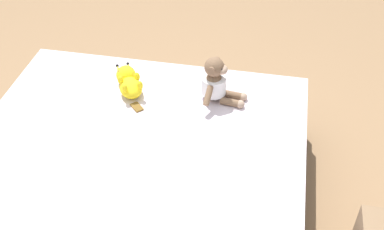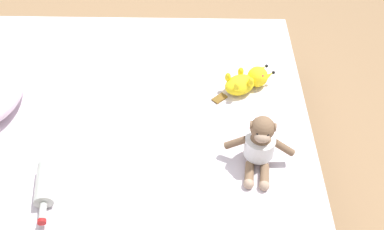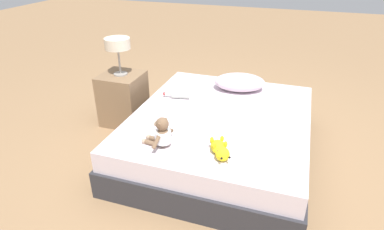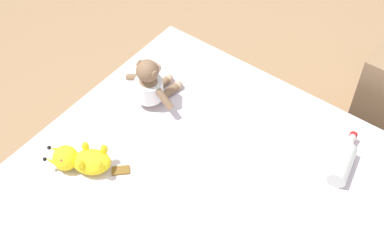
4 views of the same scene
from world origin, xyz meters
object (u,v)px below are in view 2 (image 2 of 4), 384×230
object	(u,v)px
bed	(122,136)
glass_bottle	(45,185)
plush_monkey	(260,145)
plush_yellow_creature	(247,81)

from	to	relation	value
bed	glass_bottle	world-z (taller)	glass_bottle
plush_monkey	glass_bottle	xyz separation A→B (m)	(-0.17, 0.83, -0.06)
bed	glass_bottle	xyz separation A→B (m)	(-0.46, 0.20, 0.24)
plush_monkey	plush_yellow_creature	size ratio (longest dim) A/B	0.93
bed	plush_yellow_creature	distance (m)	0.68
plush_monkey	plush_yellow_creature	world-z (taller)	plush_monkey
plush_monkey	glass_bottle	world-z (taller)	plush_monkey
plush_monkey	bed	bearing A→B (deg)	64.58
bed	plush_monkey	world-z (taller)	plush_monkey
glass_bottle	plush_yellow_creature	bearing A→B (deg)	-53.32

